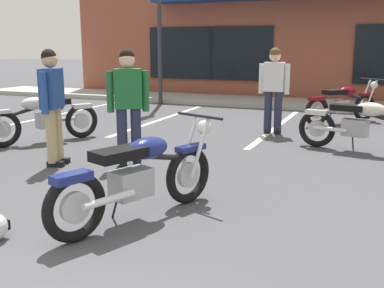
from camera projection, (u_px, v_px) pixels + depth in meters
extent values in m
plane|color=#47474C|center=(201.00, 184.00, 5.82)|extent=(80.00, 80.00, 0.00)
cube|color=#A8A59E|center=(304.00, 104.00, 13.14)|extent=(22.00, 1.80, 0.14)
cube|color=brown|center=(324.00, 38.00, 16.13)|extent=(16.62, 5.21, 3.91)
cube|color=black|center=(208.00, 53.00, 15.08)|extent=(4.26, 0.06, 1.70)
cube|color=silver|center=(67.00, 113.00, 11.93)|extent=(0.12, 4.80, 0.01)
cube|color=silver|center=(162.00, 119.00, 10.92)|extent=(0.12, 4.80, 0.01)
cube|color=silver|center=(277.00, 127.00, 9.90)|extent=(0.12, 4.80, 0.01)
torus|color=black|center=(75.00, 207.00, 4.07)|extent=(0.33, 0.63, 0.64)
cylinder|color=#B7B7BC|center=(75.00, 207.00, 4.07)|extent=(0.16, 0.29, 0.29)
torus|color=black|center=(188.00, 175.00, 5.09)|extent=(0.33, 0.63, 0.64)
cylinder|color=#B7B7BC|center=(188.00, 175.00, 5.09)|extent=(0.16, 0.29, 0.29)
cylinder|color=silver|center=(189.00, 144.00, 5.16)|extent=(0.16, 0.32, 0.66)
cylinder|color=silver|center=(200.00, 147.00, 5.04)|extent=(0.16, 0.32, 0.66)
cylinder|color=black|center=(199.00, 116.00, 5.09)|extent=(0.63, 0.27, 0.03)
sphere|color=silver|center=(204.00, 127.00, 5.17)|extent=(0.22, 0.22, 0.17)
cube|color=navy|center=(191.00, 148.00, 5.06)|extent=(0.26, 0.39, 0.06)
cube|color=#9E9EA3|center=(131.00, 183.00, 4.51)|extent=(0.37, 0.46, 0.28)
cylinder|color=silver|center=(109.00, 200.00, 4.16)|extent=(0.27, 0.54, 0.07)
cylinder|color=black|center=(146.00, 156.00, 4.60)|extent=(0.40, 0.90, 0.26)
ellipsoid|color=navy|center=(148.00, 148.00, 4.60)|extent=(0.42, 0.54, 0.22)
cube|color=black|center=(119.00, 154.00, 4.34)|extent=(0.45, 0.59, 0.10)
cube|color=navy|center=(71.00, 178.00, 4.00)|extent=(0.28, 0.39, 0.08)
cylinder|color=black|center=(115.00, 206.00, 4.64)|extent=(0.13, 0.07, 0.29)
torus|color=black|center=(82.00, 121.00, 8.69)|extent=(0.41, 0.60, 0.64)
cylinder|color=#B7B7BC|center=(82.00, 121.00, 8.69)|extent=(0.20, 0.28, 0.29)
torus|color=black|center=(2.00, 129.00, 7.84)|extent=(0.41, 0.60, 0.64)
cylinder|color=#B7B7BC|center=(2.00, 129.00, 7.84)|extent=(0.20, 0.28, 0.29)
cube|color=#9E9EA3|center=(48.00, 120.00, 8.29)|extent=(0.41, 0.47, 0.28)
cylinder|color=silver|center=(65.00, 119.00, 8.63)|extent=(0.34, 0.51, 0.07)
cylinder|color=black|center=(36.00, 108.00, 8.12)|extent=(0.53, 0.84, 0.26)
ellipsoid|color=silver|center=(35.00, 103.00, 8.09)|extent=(0.47, 0.55, 0.22)
cube|color=black|center=(55.00, 102.00, 8.31)|extent=(0.51, 0.59, 0.10)
cube|color=silver|center=(82.00, 106.00, 8.64)|extent=(0.32, 0.39, 0.08)
cylinder|color=black|center=(57.00, 135.00, 8.25)|extent=(0.13, 0.09, 0.29)
torus|color=black|center=(317.00, 112.00, 9.88)|extent=(0.49, 0.56, 0.64)
cylinder|color=#B7B7BC|center=(317.00, 112.00, 9.88)|extent=(0.23, 0.26, 0.29)
torus|color=black|center=(364.00, 107.00, 10.54)|extent=(0.49, 0.56, 0.64)
cylinder|color=#B7B7BC|center=(364.00, 107.00, 10.54)|extent=(0.23, 0.26, 0.29)
cylinder|color=silver|center=(365.00, 93.00, 10.60)|extent=(0.24, 0.28, 0.66)
cylinder|color=silver|center=(372.00, 94.00, 10.44)|extent=(0.24, 0.28, 0.66)
cylinder|color=black|center=(372.00, 79.00, 10.49)|extent=(0.53, 0.45, 0.03)
sphere|color=silver|center=(374.00, 85.00, 10.56)|extent=(0.24, 0.24, 0.17)
cube|color=maroon|center=(367.00, 94.00, 10.50)|extent=(0.34, 0.37, 0.06)
cube|color=#9E9EA3|center=(339.00, 106.00, 10.16)|extent=(0.44, 0.46, 0.28)
cylinder|color=silver|center=(331.00, 110.00, 9.88)|extent=(0.41, 0.47, 0.07)
cylinder|color=black|center=(346.00, 95.00, 10.20)|extent=(0.65, 0.76, 0.26)
ellipsoid|color=maroon|center=(347.00, 91.00, 10.19)|extent=(0.51, 0.54, 0.22)
cube|color=black|center=(335.00, 92.00, 10.03)|extent=(0.55, 0.58, 0.10)
cube|color=maroon|center=(317.00, 99.00, 9.82)|extent=(0.35, 0.38, 0.08)
cylinder|color=black|center=(330.00, 117.00, 10.34)|extent=(0.12, 0.10, 0.29)
torus|color=black|center=(317.00, 129.00, 7.90)|extent=(0.65, 0.23, 0.64)
cylinder|color=#B7B7BC|center=(317.00, 129.00, 7.90)|extent=(0.29, 0.12, 0.29)
cube|color=#9E9EA3|center=(355.00, 128.00, 7.54)|extent=(0.44, 0.32, 0.28)
cylinder|color=silver|center=(330.00, 129.00, 7.63)|extent=(0.55, 0.18, 0.07)
cylinder|color=black|center=(369.00, 114.00, 7.37)|extent=(0.93, 0.25, 0.26)
ellipsoid|color=beige|center=(371.00, 109.00, 7.35)|extent=(0.52, 0.35, 0.22)
cube|color=black|center=(348.00, 108.00, 7.54)|extent=(0.57, 0.38, 0.10)
cube|color=beige|center=(317.00, 112.00, 7.86)|extent=(0.39, 0.23, 0.08)
cylinder|color=black|center=(353.00, 141.00, 7.77)|extent=(0.05, 0.14, 0.29)
cube|color=black|center=(268.00, 131.00, 9.21)|extent=(0.11, 0.24, 0.08)
cube|color=black|center=(278.00, 132.00, 9.14)|extent=(0.11, 0.24, 0.08)
cylinder|color=#232842|center=(268.00, 110.00, 9.08)|extent=(0.15, 0.15, 0.80)
cylinder|color=#232842|center=(278.00, 111.00, 9.01)|extent=(0.15, 0.15, 0.80)
cube|color=silver|center=(274.00, 77.00, 8.91)|extent=(0.39, 0.23, 0.56)
cylinder|color=silver|center=(261.00, 79.00, 9.00)|extent=(0.10, 0.10, 0.58)
cylinder|color=silver|center=(287.00, 79.00, 8.83)|extent=(0.10, 0.10, 0.58)
sphere|color=beige|center=(275.00, 56.00, 8.82)|extent=(0.23, 0.23, 0.22)
sphere|color=brown|center=(275.00, 53.00, 8.80)|extent=(0.21, 0.21, 0.21)
cube|color=black|center=(61.00, 161.00, 6.86)|extent=(0.26, 0.16, 0.08)
cube|color=black|center=(56.00, 164.00, 6.66)|extent=(0.26, 0.16, 0.08)
cylinder|color=tan|center=(57.00, 133.00, 6.77)|extent=(0.18, 0.18, 0.80)
cylinder|color=tan|center=(51.00, 135.00, 6.58)|extent=(0.18, 0.18, 0.80)
cube|color=#23478C|center=(51.00, 89.00, 6.54)|extent=(0.31, 0.42, 0.56)
cylinder|color=#23478C|center=(59.00, 90.00, 6.79)|extent=(0.12, 0.12, 0.58)
cylinder|color=#23478C|center=(44.00, 93.00, 6.30)|extent=(0.12, 0.12, 0.58)
sphere|color=tan|center=(50.00, 60.00, 6.45)|extent=(0.27, 0.27, 0.22)
sphere|color=black|center=(49.00, 56.00, 6.44)|extent=(0.26, 0.26, 0.21)
cube|color=black|center=(137.00, 163.00, 6.72)|extent=(0.22, 0.26, 0.08)
cube|color=black|center=(123.00, 164.00, 6.68)|extent=(0.22, 0.26, 0.08)
cylinder|color=#232842|center=(136.00, 134.00, 6.67)|extent=(0.21, 0.21, 0.80)
cylinder|color=#232842|center=(122.00, 135.00, 6.63)|extent=(0.21, 0.21, 0.80)
cube|color=#1E6633|center=(128.00, 89.00, 6.51)|extent=(0.44, 0.39, 0.56)
cylinder|color=#1E6633|center=(146.00, 91.00, 6.57)|extent=(0.14, 0.14, 0.58)
cylinder|color=#1E6633|center=(110.00, 92.00, 6.47)|extent=(0.14, 0.14, 0.58)
sphere|color=beige|center=(127.00, 60.00, 6.43)|extent=(0.31, 0.31, 0.22)
sphere|color=black|center=(127.00, 56.00, 6.43)|extent=(0.29, 0.29, 0.21)
cube|color=black|center=(2.00, 224.00, 4.22)|extent=(0.18, 0.03, 0.09)
cylinder|color=#2D2D33|center=(159.00, 20.00, 13.14)|extent=(0.12, 0.12, 4.85)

